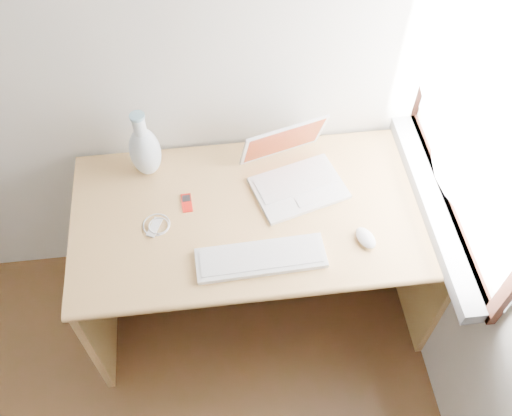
{
  "coord_description": "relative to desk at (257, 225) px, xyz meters",
  "views": [
    {
      "loc": [
        0.86,
        0.09,
        2.53
      ],
      "look_at": [
        1.01,
        1.35,
        0.81
      ],
      "focal_mm": 40.0,
      "sensor_mm": 36.0,
      "label": 1
    }
  ],
  "objects": [
    {
      "name": "remote",
      "position": [
        -0.4,
        -0.12,
        0.22
      ],
      "size": [
        0.07,
        0.09,
        0.01
      ],
      "primitive_type": "cube",
      "rotation": [
        0.0,
        0.0,
        -0.41
      ],
      "color": "white",
      "rests_on": "desk"
    },
    {
      "name": "mouse",
      "position": [
        0.37,
        -0.27,
        0.24
      ],
      "size": [
        0.09,
        0.12,
        0.04
      ],
      "primitive_type": "ellipsoid",
      "rotation": [
        0.0,
        0.0,
        0.36
      ],
      "color": "white",
      "rests_on": "desk"
    },
    {
      "name": "external_keyboard",
      "position": [
        -0.02,
        -0.31,
        0.23
      ],
      "size": [
        0.47,
        0.16,
        0.02
      ],
      "rotation": [
        0.0,
        0.0,
        0.03
      ],
      "color": "white",
      "rests_on": "desk"
    },
    {
      "name": "window",
      "position": [
        0.69,
        -0.16,
        0.73
      ],
      "size": [
        0.11,
        0.99,
        1.1
      ],
      "color": "white",
      "rests_on": "right_wall"
    },
    {
      "name": "laptop",
      "position": [
        0.16,
        0.04,
        0.27
      ],
      "size": [
        0.4,
        0.37,
        0.23
      ],
      "rotation": [
        0.0,
        0.0,
        0.28
      ],
      "color": "white",
      "rests_on": "desk"
    },
    {
      "name": "desk",
      "position": [
        0.0,
        0.0,
        0.0
      ],
      "size": [
        1.45,
        0.72,
        0.76
      ],
      "color": "#D9B66A",
      "rests_on": "floor"
    },
    {
      "name": "ipod",
      "position": [
        -0.28,
        -0.02,
        0.23
      ],
      "size": [
        0.04,
        0.09,
        0.01
      ],
      "rotation": [
        0.0,
        0.0,
        0.05
      ],
      "color": "#AB130B",
      "rests_on": "desk"
    },
    {
      "name": "vase",
      "position": [
        -0.42,
        0.16,
        0.35
      ],
      "size": [
        0.12,
        0.12,
        0.31
      ],
      "color": "white",
      "rests_on": "desk"
    },
    {
      "name": "cable_coil",
      "position": [
        -0.4,
        -0.11,
        0.22
      ],
      "size": [
        0.11,
        0.11,
        0.01
      ],
      "primitive_type": "torus",
      "rotation": [
        0.0,
        0.0,
        -0.04
      ],
      "color": "white",
      "rests_on": "desk"
    }
  ]
}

